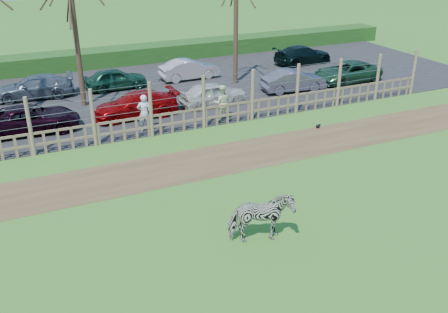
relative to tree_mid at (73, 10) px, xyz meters
name	(u,v)px	position (x,y,z in m)	size (l,w,h in m)	color
ground	(228,224)	(2.00, -13.50, -4.87)	(120.00, 120.00, 0.00)	#63A331
dirt_strip	(179,167)	(2.00, -9.00, -4.86)	(34.00, 2.80, 0.01)	brown
asphalt	(118,95)	(2.00, 1.00, -4.85)	(44.00, 13.00, 0.04)	#232326
hedge	(92,59)	(2.00, 8.00, -4.32)	(46.00, 2.00, 1.10)	#1E4716
fence	(151,119)	(2.00, -5.50, -4.06)	(30.16, 0.16, 2.50)	brown
tree_mid	(73,10)	(0.00, 0.00, 0.00)	(4.80, 4.80, 6.83)	#3D2B1E
zebra	(261,218)	(2.46, -14.75, -4.08)	(0.85, 1.87, 1.58)	gray
visitor_a	(144,113)	(1.87, -4.86, -3.96)	(0.63, 0.41, 1.72)	silver
visitor_b	(222,103)	(5.65, -4.96, -3.96)	(0.84, 0.65, 1.72)	beige
crow	(318,126)	(9.29, -7.75, -4.77)	(0.25, 0.19, 0.20)	black
car_2	(30,119)	(-2.84, -2.77, -4.23)	(1.99, 4.32, 1.20)	black
car_3	(136,105)	(2.01, -2.82, -4.23)	(1.68, 4.13, 1.20)	#980507
car_4	(213,94)	(6.17, -2.73, -4.23)	(1.42, 3.52, 1.20)	silver
car_5	(293,81)	(11.25, -2.37, -4.23)	(1.27, 3.64, 1.20)	#595566
car_6	(347,72)	(15.13, -2.11, -4.23)	(1.99, 4.32, 1.20)	#234D2F
car_9	(34,87)	(-2.19, 2.39, -4.23)	(1.68, 4.13, 1.20)	slate
car_10	(115,79)	(2.20, 2.18, -4.23)	(1.42, 3.52, 1.20)	#18452F
car_11	(189,69)	(6.79, 2.43, -4.23)	(1.27, 3.64, 1.20)	#C2B2B8
car_13	(303,55)	(15.23, 2.83, -4.23)	(1.68, 4.13, 1.20)	black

